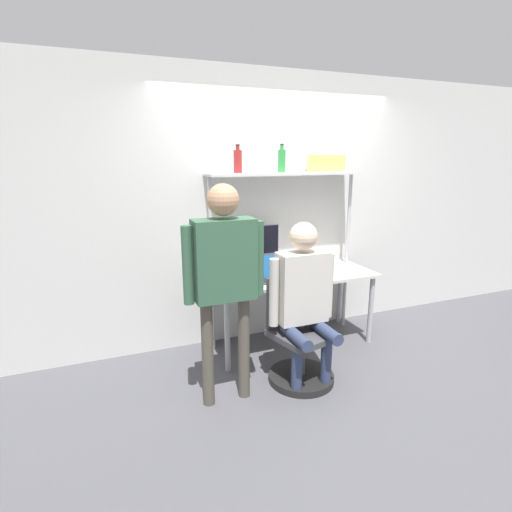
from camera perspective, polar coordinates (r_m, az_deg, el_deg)
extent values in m
plane|color=#4C4C51|center=(3.96, 7.31, -14.34)|extent=(12.00, 12.00, 0.00)
cube|color=silver|center=(4.17, 2.97, 6.81)|extent=(8.00, 0.06, 2.70)
cube|color=beige|center=(3.98, 5.11, -2.81)|extent=(1.65, 0.69, 0.03)
cylinder|color=#A5A5AA|center=(3.59, -4.12, -11.04)|extent=(0.05, 0.05, 0.71)
cylinder|color=#A5A5AA|center=(4.27, 16.06, -7.40)|extent=(0.05, 0.05, 0.71)
cylinder|color=#A5A5AA|center=(4.09, -6.56, -7.86)|extent=(0.05, 0.05, 0.71)
cylinder|color=#A5A5AA|center=(4.69, 11.85, -5.15)|extent=(0.05, 0.05, 0.71)
cube|color=silver|center=(3.97, 4.21, 11.64)|extent=(1.57, 0.30, 0.02)
cylinder|color=#B2B2B7|center=(3.84, -6.36, -1.35)|extent=(0.04, 0.04, 1.72)
cylinder|color=#B2B2B7|center=(4.47, 12.86, 0.61)|extent=(0.04, 0.04, 1.72)
cylinder|color=#B7B7BC|center=(4.03, -0.83, -2.20)|extent=(0.16, 0.16, 0.01)
cylinder|color=#B7B7BC|center=(4.02, -0.83, -1.40)|extent=(0.06, 0.06, 0.10)
cube|color=#B7B7BC|center=(3.97, -0.88, 1.77)|extent=(0.63, 0.01, 0.37)
cube|color=black|center=(3.96, -0.84, 1.75)|extent=(0.60, 0.02, 0.35)
cube|color=#333338|center=(3.78, 2.62, -3.35)|extent=(0.30, 0.24, 0.01)
cube|color=black|center=(3.76, 2.73, -3.34)|extent=(0.26, 0.13, 0.00)
cube|color=#333338|center=(3.81, 2.17, -1.36)|extent=(0.30, 0.10, 0.23)
cube|color=#194C8C|center=(3.81, 2.20, -1.41)|extent=(0.27, 0.08, 0.20)
cube|color=black|center=(3.93, 5.88, -2.74)|extent=(0.07, 0.15, 0.01)
cube|color=black|center=(3.93, 5.88, -2.66)|extent=(0.06, 0.13, 0.00)
cylinder|color=black|center=(3.61, 6.46, -16.80)|extent=(0.56, 0.56, 0.06)
cylinder|color=#4C4C51|center=(3.51, 6.55, -13.99)|extent=(0.06, 0.06, 0.34)
cube|color=#3F3F44|center=(3.42, 6.64, -11.10)|extent=(0.56, 0.56, 0.05)
cube|color=#3F3F44|center=(3.47, 4.38, -6.21)|extent=(0.41, 0.14, 0.45)
cylinder|color=#2D3856|center=(3.33, 5.85, -15.77)|extent=(0.09, 0.09, 0.45)
cylinder|color=#2D3856|center=(3.44, 9.97, -14.79)|extent=(0.09, 0.09, 0.45)
cylinder|color=#2D3856|center=(3.22, 5.73, -11.35)|extent=(0.10, 0.38, 0.10)
cylinder|color=#2D3856|center=(3.35, 9.90, -10.51)|extent=(0.10, 0.38, 0.10)
cube|color=beige|center=(3.30, 6.60, -4.45)|extent=(0.41, 0.20, 0.59)
cylinder|color=beige|center=(3.19, 2.58, -5.27)|extent=(0.08, 0.08, 0.56)
cylinder|color=beige|center=(3.42, 10.32, -4.15)|extent=(0.08, 0.08, 0.56)
sphere|color=beige|center=(3.19, 6.81, 2.84)|extent=(0.22, 0.22, 0.22)
cylinder|color=#4C473D|center=(3.13, -6.92, -13.72)|extent=(0.09, 0.09, 0.85)
cylinder|color=#4C473D|center=(3.20, -1.74, -12.91)|extent=(0.09, 0.09, 0.85)
cube|color=#33593F|center=(2.90, -4.55, -0.55)|extent=(0.45, 0.20, 0.60)
cylinder|color=#33593F|center=(2.84, -9.75, -1.35)|extent=(0.08, 0.08, 0.57)
cylinder|color=#33593F|center=(2.99, 0.38, -0.35)|extent=(0.08, 0.08, 0.57)
sphere|color=tan|center=(2.83, -4.73, 8.00)|extent=(0.23, 0.23, 0.23)
cylinder|color=maroon|center=(3.78, -2.62, 13.30)|extent=(0.08, 0.08, 0.21)
cylinder|color=maroon|center=(3.78, -2.64, 15.17)|extent=(0.04, 0.04, 0.04)
cylinder|color=black|center=(3.78, -2.64, 15.56)|extent=(0.04, 0.04, 0.01)
cylinder|color=#2D8C3F|center=(3.95, 3.69, 13.38)|extent=(0.07, 0.07, 0.21)
cylinder|color=#2D8C3F|center=(3.95, 3.72, 15.23)|extent=(0.03, 0.03, 0.04)
cylinder|color=black|center=(3.95, 3.73, 15.62)|extent=(0.04, 0.04, 0.01)
cube|color=#DBCC66|center=(4.19, 9.99, 12.88)|extent=(0.32, 0.20, 0.16)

